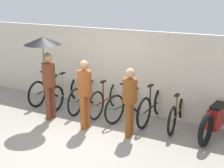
{
  "coord_description": "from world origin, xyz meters",
  "views": [
    {
      "loc": [
        3.8,
        -5.06,
        3.12
      ],
      "look_at": [
        0.45,
        1.22,
        1.0
      ],
      "focal_mm": 50.0,
      "sensor_mm": 36.0,
      "label": 1
    }
  ],
  "objects_px": {
    "parked_bicycle_5": "(153,106)",
    "pedestrian_leading": "(45,58)",
    "pedestrian_center": "(85,90)",
    "parked_bicycle_2": "(85,95)",
    "parked_bicycle_4": "(128,103)",
    "parked_bicycle_6": "(178,112)",
    "parked_bicycle_0": "(49,89)",
    "parked_bicycle_1": "(67,92)",
    "parked_bicycle_3": "(107,99)",
    "pedestrian_trailing": "(130,98)",
    "motorcycle": "(217,118)"
  },
  "relations": [
    {
      "from": "parked_bicycle_3",
      "to": "pedestrian_center",
      "type": "bearing_deg",
      "value": -177.1
    },
    {
      "from": "pedestrian_leading",
      "to": "pedestrian_center",
      "type": "distance_m",
      "value": 1.26
    },
    {
      "from": "parked_bicycle_3",
      "to": "parked_bicycle_5",
      "type": "xyz_separation_m",
      "value": [
        1.28,
        0.03,
        0.01
      ]
    },
    {
      "from": "parked_bicycle_0",
      "to": "parked_bicycle_2",
      "type": "distance_m",
      "value": 1.28
    },
    {
      "from": "parked_bicycle_3",
      "to": "pedestrian_leading",
      "type": "xyz_separation_m",
      "value": [
        -1.05,
        -1.13,
        1.2
      ]
    },
    {
      "from": "parked_bicycle_2",
      "to": "parked_bicycle_3",
      "type": "bearing_deg",
      "value": -88.84
    },
    {
      "from": "parked_bicycle_1",
      "to": "parked_bicycle_3",
      "type": "distance_m",
      "value": 1.28
    },
    {
      "from": "parked_bicycle_5",
      "to": "parked_bicycle_6",
      "type": "height_order",
      "value": "parked_bicycle_5"
    },
    {
      "from": "parked_bicycle_0",
      "to": "parked_bicycle_2",
      "type": "xyz_separation_m",
      "value": [
        1.28,
        -0.01,
        -0.0
      ]
    },
    {
      "from": "pedestrian_trailing",
      "to": "parked_bicycle_1",
      "type": "bearing_deg",
      "value": -27.36
    },
    {
      "from": "parked_bicycle_4",
      "to": "parked_bicycle_6",
      "type": "relative_size",
      "value": 1.0
    },
    {
      "from": "parked_bicycle_4",
      "to": "parked_bicycle_5",
      "type": "xyz_separation_m",
      "value": [
        0.64,
        0.07,
        0.01
      ]
    },
    {
      "from": "parked_bicycle_5",
      "to": "parked_bicycle_6",
      "type": "bearing_deg",
      "value": -87.72
    },
    {
      "from": "parked_bicycle_3",
      "to": "parked_bicycle_4",
      "type": "height_order",
      "value": "parked_bicycle_4"
    },
    {
      "from": "pedestrian_leading",
      "to": "pedestrian_center",
      "type": "height_order",
      "value": "pedestrian_leading"
    },
    {
      "from": "parked_bicycle_4",
      "to": "pedestrian_trailing",
      "type": "xyz_separation_m",
      "value": [
        0.48,
        -0.96,
        0.52
      ]
    },
    {
      "from": "parked_bicycle_0",
      "to": "pedestrian_trailing",
      "type": "height_order",
      "value": "pedestrian_trailing"
    },
    {
      "from": "parked_bicycle_2",
      "to": "pedestrian_trailing",
      "type": "height_order",
      "value": "pedestrian_trailing"
    },
    {
      "from": "pedestrian_leading",
      "to": "motorcycle",
      "type": "bearing_deg",
      "value": -161.07
    },
    {
      "from": "pedestrian_leading",
      "to": "parked_bicycle_4",
      "type": "bearing_deg",
      "value": -144.36
    },
    {
      "from": "parked_bicycle_5",
      "to": "motorcycle",
      "type": "bearing_deg",
      "value": -89.17
    },
    {
      "from": "parked_bicycle_0",
      "to": "parked_bicycle_4",
      "type": "distance_m",
      "value": 2.57
    },
    {
      "from": "parked_bicycle_0",
      "to": "parked_bicycle_5",
      "type": "bearing_deg",
      "value": -89.2
    },
    {
      "from": "parked_bicycle_0",
      "to": "parked_bicycle_2",
      "type": "bearing_deg",
      "value": -90.8
    },
    {
      "from": "parked_bicycle_4",
      "to": "parked_bicycle_6",
      "type": "height_order",
      "value": "parked_bicycle_4"
    },
    {
      "from": "parked_bicycle_0",
      "to": "parked_bicycle_6",
      "type": "bearing_deg",
      "value": -89.41
    },
    {
      "from": "parked_bicycle_6",
      "to": "parked_bicycle_0",
      "type": "bearing_deg",
      "value": 87.94
    },
    {
      "from": "pedestrian_center",
      "to": "motorcycle",
      "type": "bearing_deg",
      "value": -154.25
    },
    {
      "from": "parked_bicycle_2",
      "to": "pedestrian_center",
      "type": "xyz_separation_m",
      "value": [
        0.68,
        -1.07,
        0.57
      ]
    },
    {
      "from": "parked_bicycle_4",
      "to": "pedestrian_leading",
      "type": "distance_m",
      "value": 2.34
    },
    {
      "from": "parked_bicycle_2",
      "to": "parked_bicycle_3",
      "type": "relative_size",
      "value": 0.99
    },
    {
      "from": "parked_bicycle_5",
      "to": "parked_bicycle_6",
      "type": "relative_size",
      "value": 1.01
    },
    {
      "from": "pedestrian_leading",
      "to": "pedestrian_center",
      "type": "xyz_separation_m",
      "value": [
        1.09,
        0.01,
        -0.63
      ]
    },
    {
      "from": "parked_bicycle_1",
      "to": "pedestrian_leading",
      "type": "xyz_separation_m",
      "value": [
        0.23,
        -1.12,
        1.21
      ]
    },
    {
      "from": "parked_bicycle_2",
      "to": "parked_bicycle_3",
      "type": "distance_m",
      "value": 0.64
    },
    {
      "from": "parked_bicycle_0",
      "to": "parked_bicycle_4",
      "type": "xyz_separation_m",
      "value": [
        2.57,
        0.01,
        -0.0
      ]
    },
    {
      "from": "pedestrian_trailing",
      "to": "motorcycle",
      "type": "bearing_deg",
      "value": -154.8
    },
    {
      "from": "parked_bicycle_6",
      "to": "parked_bicycle_1",
      "type": "bearing_deg",
      "value": 87.57
    },
    {
      "from": "pedestrian_leading",
      "to": "pedestrian_trailing",
      "type": "bearing_deg",
      "value": -173.8
    },
    {
      "from": "parked_bicycle_4",
      "to": "motorcycle",
      "type": "xyz_separation_m",
      "value": [
        2.18,
        0.03,
        0.02
      ]
    },
    {
      "from": "parked_bicycle_4",
      "to": "pedestrian_leading",
      "type": "xyz_separation_m",
      "value": [
        -1.69,
        -1.09,
        1.2
      ]
    },
    {
      "from": "parked_bicycle_0",
      "to": "parked_bicycle_6",
      "type": "distance_m",
      "value": 3.85
    },
    {
      "from": "parked_bicycle_0",
      "to": "parked_bicycle_1",
      "type": "height_order",
      "value": "parked_bicycle_1"
    },
    {
      "from": "parked_bicycle_4",
      "to": "pedestrian_center",
      "type": "xyz_separation_m",
      "value": [
        -0.6,
        -1.08,
        0.57
      ]
    },
    {
      "from": "parked_bicycle_1",
      "to": "parked_bicycle_5",
      "type": "bearing_deg",
      "value": -91.96
    },
    {
      "from": "parked_bicycle_5",
      "to": "pedestrian_leading",
      "type": "distance_m",
      "value": 2.86
    },
    {
      "from": "parked_bicycle_3",
      "to": "parked_bicycle_5",
      "type": "bearing_deg",
      "value": -87.81
    },
    {
      "from": "pedestrian_leading",
      "to": "pedestrian_center",
      "type": "bearing_deg",
      "value": -176.52
    },
    {
      "from": "parked_bicycle_6",
      "to": "parked_bicycle_5",
      "type": "bearing_deg",
      "value": 86.88
    },
    {
      "from": "parked_bicycle_3",
      "to": "parked_bicycle_6",
      "type": "bearing_deg",
      "value": -88.24
    }
  ]
}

